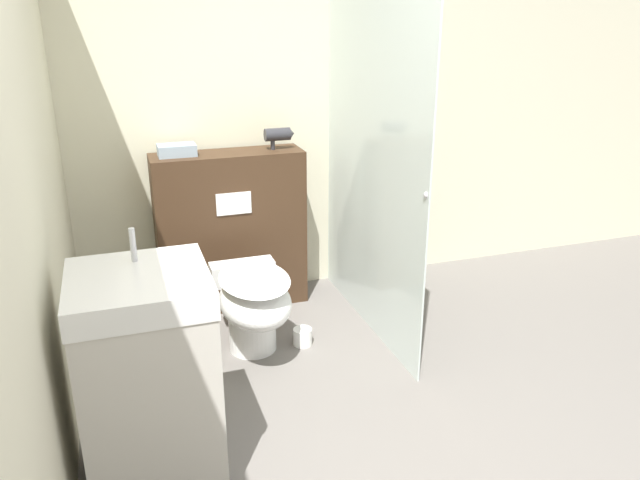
{
  "coord_description": "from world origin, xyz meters",
  "views": [
    {
      "loc": [
        -1.02,
        -1.7,
        1.89
      ],
      "look_at": [
        0.02,
        1.39,
        0.68
      ],
      "focal_mm": 35.0,
      "sensor_mm": 36.0,
      "label": 1
    }
  ],
  "objects": [
    {
      "name": "hair_drier",
      "position": [
        0.0,
        2.14,
        1.13
      ],
      "size": [
        0.19,
        0.08,
        0.14
      ],
      "color": "#2D2D33",
      "rests_on": "partition_panel"
    },
    {
      "name": "partition_panel",
      "position": [
        -0.34,
        2.14,
        0.52
      ],
      "size": [
        0.96,
        0.3,
        1.04
      ],
      "color": "#3D2819",
      "rests_on": "ground_plane"
    },
    {
      "name": "sink_vanity",
      "position": [
        -0.98,
        0.59,
        0.47
      ],
      "size": [
        0.54,
        0.54,
        1.08
      ],
      "color": "beige",
      "rests_on": "ground_plane"
    },
    {
      "name": "folded_towel",
      "position": [
        -0.64,
        2.15,
        1.08
      ],
      "size": [
        0.23,
        0.15,
        0.07
      ],
      "color": "#8C9EAD",
      "rests_on": "partition_panel"
    },
    {
      "name": "shower_glass",
      "position": [
        0.41,
        1.59,
        1.08
      ],
      "size": [
        0.04,
        1.45,
        2.17
      ],
      "color": "silver",
      "rests_on": "ground_plane"
    },
    {
      "name": "wall_back",
      "position": [
        0.0,
        2.34,
        1.25
      ],
      "size": [
        8.0,
        0.06,
        2.5
      ],
      "color": "beige",
      "rests_on": "ground_plane"
    },
    {
      "name": "toilet",
      "position": [
        -0.36,
        1.44,
        0.32
      ],
      "size": [
        0.4,
        0.69,
        0.51
      ],
      "color": "white",
      "rests_on": "ground_plane"
    },
    {
      "name": "spare_toilet_roll",
      "position": [
        -0.07,
        1.44,
        0.05
      ],
      "size": [
        0.11,
        0.11,
        0.1
      ],
      "color": "white",
      "rests_on": "ground_plane"
    }
  ]
}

